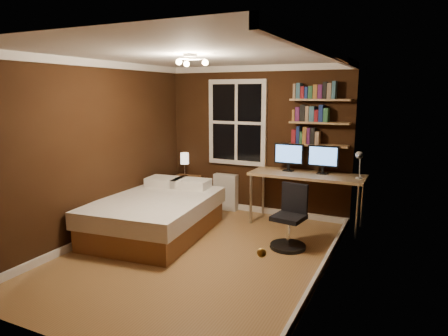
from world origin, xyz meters
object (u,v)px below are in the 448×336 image
at_px(monitor_right, 323,160).
at_px(desk_lamp, 359,165).
at_px(desk, 307,177).
at_px(nightstand, 185,191).
at_px(radiator, 226,192).
at_px(bed, 156,215).
at_px(office_chair, 290,225).
at_px(monitor_left, 289,157).
at_px(bedside_lamp, 185,165).

xyz_separation_m(monitor_right, desk_lamp, (0.56, -0.20, -0.00)).
bearing_deg(desk_lamp, desk, 171.65).
height_order(nightstand, radiator, radiator).
bearing_deg(radiator, monitor_right, -4.82).
distance_m(radiator, monitor_right, 1.87).
bearing_deg(bed, radiator, 70.14).
distance_m(radiator, office_chair, 1.97).
xyz_separation_m(bed, monitor_left, (1.56, 1.43, 0.75)).
height_order(bedside_lamp, radiator, bedside_lamp).
bearing_deg(office_chair, monitor_left, 117.01).
bearing_deg(monitor_right, desk, -158.38).
relative_size(radiator, office_chair, 0.74).
bearing_deg(radiator, nightstand, -169.87).
height_order(monitor_right, office_chair, monitor_right).
relative_size(bed, nightstand, 3.89).
height_order(bedside_lamp, office_chair, bedside_lamp).
distance_m(desk, monitor_left, 0.44).
relative_size(monitor_right, office_chair, 0.54).
height_order(nightstand, desk, desk).
xyz_separation_m(desk, desk_lamp, (0.77, -0.11, 0.28)).
xyz_separation_m(bedside_lamp, monitor_left, (1.93, -0.01, 0.27)).
xyz_separation_m(radiator, monitor_right, (1.71, -0.14, 0.73)).
bearing_deg(desk_lamp, radiator, 171.35).
bearing_deg(monitor_left, desk, -15.12).
relative_size(bedside_lamp, monitor_left, 0.93).
distance_m(nightstand, radiator, 0.77).
distance_m(bed, desk_lamp, 3.02).
relative_size(nightstand, office_chair, 0.65).
xyz_separation_m(bedside_lamp, desk, (2.25, -0.10, -0.01)).
relative_size(bedside_lamp, office_chair, 0.50).
bearing_deg(bed, desk_lamp, 18.79).
height_order(bed, nightstand, bed).
xyz_separation_m(bed, radiator, (0.39, 1.57, 0.03)).
bearing_deg(bedside_lamp, radiator, 10.13).
bearing_deg(monitor_left, desk_lamp, -10.37).
relative_size(radiator, desk, 0.37).
bearing_deg(radiator, desk, -8.81).
relative_size(bed, desk_lamp, 4.92).
bearing_deg(bedside_lamp, monitor_left, -0.28).
relative_size(nightstand, desk_lamp, 1.27).
height_order(desk, monitor_right, monitor_right).
height_order(monitor_left, monitor_right, same).
bearing_deg(bed, office_chair, 3.94).
distance_m(bed, bedside_lamp, 1.56).
xyz_separation_m(bed, desk_lamp, (2.66, 1.22, 0.75)).
height_order(desk, office_chair, office_chair).
bearing_deg(bed, monitor_left, 36.44).
height_order(radiator, desk, desk).
xyz_separation_m(bedside_lamp, office_chair, (2.29, -1.10, -0.46)).
relative_size(monitor_right, desk_lamp, 1.07).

